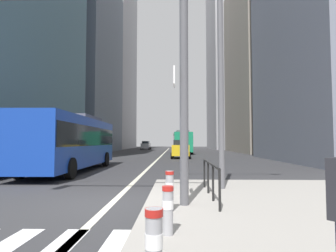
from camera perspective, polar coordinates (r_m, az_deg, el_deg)
The scene contains 19 objects.
ground_plane at distance 28.15m, azimuth -2.15°, elevation -6.75°, with size 160.00×160.00×0.00m, color #303033.
median_island at distance 8.12m, azimuth 29.67°, elevation -14.54°, with size 9.00×10.00×0.15m, color gray.
lane_centre_line at distance 38.12m, azimuth -1.18°, elevation -5.82°, with size 0.20×80.00×0.01m, color beige.
office_tower_left_mid at distance 55.22m, azimuth -17.74°, elevation 12.17°, with size 12.60×20.77×32.51m, color slate.
office_tower_left_far at distance 81.26m, azimuth -11.52°, elevation 13.75°, with size 11.39×23.55×50.75m, color #9E9EA3.
office_tower_right_mid at distance 53.10m, azimuth 18.54°, elevation 12.11°, with size 10.03×19.62×31.25m, color gray.
office_tower_right_far at distance 76.95m, azimuth 13.34°, elevation 15.59°, with size 12.71×19.03×52.89m, color #9E9EA3.
city_bus_blue_oncoming at distance 17.74m, azimuth -18.69°, elevation -2.71°, with size 2.80×10.92×3.40m.
city_bus_red_receding at distance 43.75m, azimuth 2.81°, elevation -3.09°, with size 2.87×11.78×3.40m.
car_oncoming_mid at distance 29.07m, azimuth -17.13°, elevation -4.54°, with size 2.05×4.35×1.94m.
car_receding_near at distance 30.39m, azimuth 2.66°, elevation -4.62°, with size 2.21×4.13×1.94m.
car_receding_far at distance 61.88m, azimuth 3.64°, elevation -3.91°, with size 2.20×4.42×1.94m.
car_oncoming_far at distance 65.35m, azimuth -4.48°, elevation -3.87°, with size 2.09×4.51×1.94m.
traffic_signal_gantry at distance 7.76m, azimuth -11.20°, elevation 14.55°, with size 5.68×0.65×6.00m.
street_lamp_post at distance 10.51m, azimuth 10.45°, elevation 16.61°, with size 5.50×0.32×8.00m.
bollard_front at distance 3.23m, azimuth -2.86°, elevation -22.91°, with size 0.20×0.20×0.87m.
bollard_left at distance 5.04m, azimuth -0.03°, elevation -16.04°, with size 0.20×0.20×0.82m.
bollard_right at distance 6.66m, azimuth 0.33°, elevation -12.48°, with size 0.20×0.20×0.91m.
pedestrian_railing at distance 8.40m, azimuth 8.50°, elevation -9.17°, with size 0.06×3.51×0.98m.
Camera 1 is at (1.80, -8.04, 1.72)m, focal length 30.38 mm.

